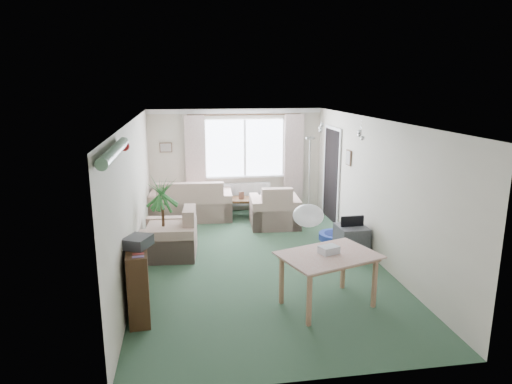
{
  "coord_description": "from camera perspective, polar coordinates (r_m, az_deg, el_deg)",
  "views": [
    {
      "loc": [
        -1.2,
        -7.22,
        2.99
      ],
      "look_at": [
        0.0,
        0.3,
        1.15
      ],
      "focal_mm": 32.0,
      "sensor_mm": 36.0,
      "label": 1
    }
  ],
  "objects": [
    {
      "name": "ground",
      "position": [
        7.9,
        0.35,
        -8.64
      ],
      "size": [
        6.5,
        6.5,
        0.0
      ],
      "primitive_type": "plane",
      "color": "#2C4933"
    },
    {
      "name": "window",
      "position": [
        10.64,
        -1.43,
        5.53
      ],
      "size": [
        1.8,
        0.03,
        1.3
      ],
      "primitive_type": "cube",
      "color": "white"
    },
    {
      "name": "curtain_rod",
      "position": [
        10.48,
        -1.39,
        9.64
      ],
      "size": [
        2.6,
        0.03,
        0.03
      ],
      "primitive_type": "cube",
      "color": "black"
    },
    {
      "name": "curtain_left",
      "position": [
        10.49,
        -7.6,
        4.03
      ],
      "size": [
        0.45,
        0.08,
        2.0
      ],
      "primitive_type": "cube",
      "color": "beige"
    },
    {
      "name": "curtain_right",
      "position": [
        10.79,
        4.73,
        4.37
      ],
      "size": [
        0.45,
        0.08,
        2.0
      ],
      "primitive_type": "cube",
      "color": "beige"
    },
    {
      "name": "radiator",
      "position": [
        10.81,
        -1.36,
        -0.28
      ],
      "size": [
        1.2,
        0.1,
        0.55
      ],
      "primitive_type": "cube",
      "color": "white"
    },
    {
      "name": "doorway",
      "position": [
        10.14,
        9.44,
        2.08
      ],
      "size": [
        0.03,
        0.95,
        2.0
      ],
      "primitive_type": "cube",
      "color": "black"
    },
    {
      "name": "pendant_lamp",
      "position": [
        5.33,
        6.55,
        -2.95
      ],
      "size": [
        0.36,
        0.36,
        0.36
      ],
      "primitive_type": "sphere",
      "color": "white"
    },
    {
      "name": "tinsel_garland",
      "position": [
        5.02,
        -17.3,
        4.86
      ],
      "size": [
        1.6,
        1.6,
        0.12
      ],
      "primitive_type": "cylinder",
      "color": "#196626"
    },
    {
      "name": "bauble_cluster_a",
      "position": [
        8.53,
        8.1,
        8.27
      ],
      "size": [
        0.2,
        0.2,
        0.2
      ],
      "primitive_type": "sphere",
      "color": "silver"
    },
    {
      "name": "bauble_cluster_b",
      "position": [
        7.5,
        13.01,
        7.36
      ],
      "size": [
        0.2,
        0.2,
        0.2
      ],
      "primitive_type": "sphere",
      "color": "silver"
    },
    {
      "name": "wall_picture_back",
      "position": [
        10.55,
        -11.21,
        5.48
      ],
      "size": [
        0.28,
        0.03,
        0.22
      ],
      "primitive_type": "cube",
      "color": "brown"
    },
    {
      "name": "wall_picture_right",
      "position": [
        9.11,
        11.52,
        4.22
      ],
      "size": [
        0.03,
        0.24,
        0.3
      ],
      "primitive_type": "cube",
      "color": "brown"
    },
    {
      "name": "sofa",
      "position": [
        10.28,
        -8.11,
        -0.86
      ],
      "size": [
        1.84,
        1.05,
        0.9
      ],
      "primitive_type": "cube",
      "rotation": [
        0.0,
        0.0,
        3.09
      ],
      "color": "#CAAF98",
      "rests_on": "ground"
    },
    {
      "name": "armchair_corner",
      "position": [
        9.68,
        2.33,
        -1.64
      ],
      "size": [
        1.07,
        1.02,
        0.9
      ],
      "primitive_type": "cube",
      "rotation": [
        0.0,
        0.0,
        3.07
      ],
      "color": "#C2B592",
      "rests_on": "ground"
    },
    {
      "name": "armchair_left",
      "position": [
        8.17,
        -10.75,
        -4.92
      ],
      "size": [
        0.98,
        1.03,
        0.86
      ],
      "primitive_type": "cube",
      "rotation": [
        0.0,
        0.0,
        -1.65
      ],
      "color": "beige",
      "rests_on": "ground"
    },
    {
      "name": "coffee_table",
      "position": [
        10.35,
        -1.33,
        -1.97
      ],
      "size": [
        1.04,
        0.69,
        0.43
      ],
      "primitive_type": "cube",
      "rotation": [
        0.0,
        0.0,
        -0.17
      ],
      "color": "black",
      "rests_on": "ground"
    },
    {
      "name": "photo_frame",
      "position": [
        10.25,
        -1.83,
        -0.41
      ],
      "size": [
        0.12,
        0.02,
        0.16
      ],
      "primitive_type": "cube",
      "rotation": [
        0.0,
        0.0,
        0.03
      ],
      "color": "brown",
      "rests_on": "coffee_table"
    },
    {
      "name": "bookshelf",
      "position": [
        6.17,
        -14.48,
        -10.95
      ],
      "size": [
        0.32,
        0.79,
        0.94
      ],
      "primitive_type": "cube",
      "rotation": [
        0.0,
        0.0,
        0.08
      ],
      "color": "black",
      "rests_on": "ground"
    },
    {
      "name": "hifi_box",
      "position": [
        6.01,
        -14.56,
        -6.05
      ],
      "size": [
        0.4,
        0.44,
        0.14
      ],
      "primitive_type": "cube",
      "rotation": [
        0.0,
        0.0,
        -0.43
      ],
      "color": "#313236",
      "rests_on": "bookshelf"
    },
    {
      "name": "houseplant",
      "position": [
        8.02,
        -11.54,
        -3.21
      ],
      "size": [
        0.61,
        0.61,
        1.42
      ],
      "primitive_type": "cylinder",
      "rotation": [
        0.0,
        0.0,
        0.01
      ],
      "color": "#216222",
      "rests_on": "ground"
    },
    {
      "name": "dining_table",
      "position": [
        6.38,
        8.95,
        -10.89
      ],
      "size": [
        1.34,
        1.1,
        0.72
      ],
      "primitive_type": "cube",
      "rotation": [
        0.0,
        0.0,
        0.32
      ],
      "color": "tan",
      "rests_on": "ground"
    },
    {
      "name": "gift_box",
      "position": [
        6.26,
        9.09,
        -7.22
      ],
      "size": [
        0.3,
        0.26,
        0.12
      ],
      "primitive_type": "cube",
      "rotation": [
        0.0,
        0.0,
        0.35
      ],
      "color": "silver",
      "rests_on": "dining_table"
    },
    {
      "name": "tv_cube",
      "position": [
        8.36,
        11.83,
        -5.84
      ],
      "size": [
        0.52,
        0.57,
        0.5
      ],
      "primitive_type": "cube",
      "rotation": [
        0.0,
        0.0,
        0.03
      ],
      "color": "#343539",
      "rests_on": "ground"
    },
    {
      "name": "pet_bed",
      "position": [
        9.05,
        9.84,
        -5.48
      ],
      "size": [
        0.81,
        0.81,
        0.13
      ],
      "primitive_type": "cylinder",
      "rotation": [
        0.0,
        0.0,
        -0.37
      ],
      "color": "#202A96",
      "rests_on": "ground"
    }
  ]
}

